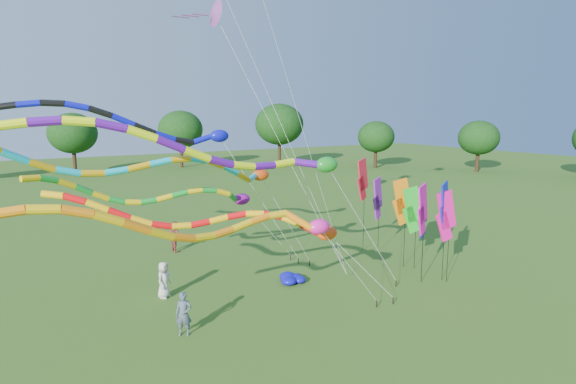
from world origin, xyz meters
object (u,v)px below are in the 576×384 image
tube_kite_red (232,222)px  person_b (184,314)px  person_a (164,280)px  blue_nylon_heap (299,276)px  tube_kite_orange (221,225)px  person_c (176,236)px

tube_kite_red → person_b: tube_kite_red is taller
person_a → blue_nylon_heap: bearing=-52.0°
blue_nylon_heap → person_a: bearing=168.9°
blue_nylon_heap → person_a: person_a is taller
blue_nylon_heap → person_a: (-6.29, 1.23, 0.62)m
tube_kite_red → person_b: bearing=-140.6°
tube_kite_orange → person_a: bearing=87.0°
blue_nylon_heap → person_c: person_c is taller
blue_nylon_heap → person_b: size_ratio=0.80×
tube_kite_red → person_b: size_ratio=7.62×
blue_nylon_heap → person_b: 7.35m
tube_kite_red → person_c: size_ratio=7.03×
tube_kite_orange → person_b: 4.42m
tube_kite_red → blue_nylon_heap: 6.12m
blue_nylon_heap → tube_kite_orange: bearing=-140.9°
tube_kite_orange → tube_kite_red: bearing=55.9°
tube_kite_red → tube_kite_orange: (-1.75, -3.00, 0.70)m
blue_nylon_heap → person_b: person_b is taller
tube_kite_red → blue_nylon_heap: (4.45, 2.03, -3.68)m
person_a → person_b: 4.02m
tube_kite_orange → person_b: tube_kite_orange is taller
tube_kite_orange → person_b: (-0.58, 2.27, -3.75)m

